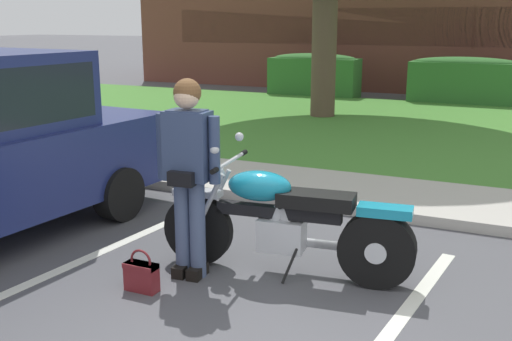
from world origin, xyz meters
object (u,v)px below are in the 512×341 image
(rider_person, at_px, (188,164))
(brick_building, at_px, (487,28))
(motorcycle, at_px, (294,222))
(hedge_left, at_px, (314,74))
(handbag, at_px, (141,274))
(hedge_center_left, at_px, (464,80))

(rider_person, bearing_deg, brick_building, 87.91)
(motorcycle, height_order, rider_person, rider_person)
(rider_person, xyz_separation_m, brick_building, (0.67, 18.35, 0.90))
(motorcycle, distance_m, hedge_left, 12.94)
(rider_person, xyz_separation_m, hedge_left, (-3.44, 12.60, -0.34))
(handbag, distance_m, hedge_center_left, 13.09)
(motorcycle, bearing_deg, rider_person, -154.53)
(handbag, bearing_deg, brick_building, 87.35)
(motorcycle, xyz_separation_m, handbag, (-1.00, -0.83, -0.34))
(motorcycle, xyz_separation_m, brick_building, (-0.13, 17.97, 1.42))
(rider_person, relative_size, brick_building, 0.07)
(rider_person, bearing_deg, hedge_center_left, 86.73)
(rider_person, relative_size, hedge_center_left, 0.61)
(handbag, relative_size, brick_building, 0.02)
(motorcycle, relative_size, brick_building, 0.10)
(hedge_left, bearing_deg, rider_person, -74.73)
(hedge_center_left, xyz_separation_m, brick_building, (-0.05, 5.74, 1.25))
(rider_person, xyz_separation_m, handbag, (-0.20, -0.45, -0.85))
(handbag, xyz_separation_m, hedge_left, (-3.24, 13.05, 0.51))
(motorcycle, height_order, brick_building, brick_building)
(hedge_center_left, bearing_deg, brick_building, 90.50)
(hedge_center_left, distance_m, brick_building, 5.88)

